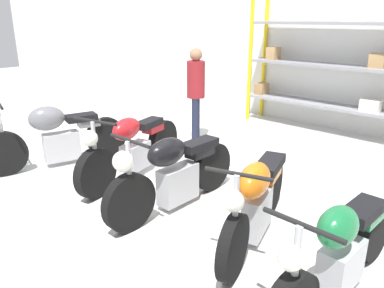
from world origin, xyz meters
The scene contains 9 objects.
ground_plane centered at (0.00, 0.00, 0.00)m, with size 30.00×30.00×0.00m, color silver.
back_wall centered at (0.00, 4.69, 1.80)m, with size 30.00×0.08×3.60m.
shelving_rack centered at (0.08, 4.32, 1.32)m, with size 3.72×0.63×2.56m.
motorcycle_grey centered at (-2.23, -0.23, 0.48)m, with size 0.83×2.12×1.06m.
motorcycle_red centered at (-1.04, 0.28, 0.44)m, with size 0.83×2.14×1.01m.
motorcycle_black centered at (0.06, 0.02, 0.46)m, with size 0.61×2.01×1.02m.
motorcycle_orange centered at (1.14, 0.13, 0.45)m, with size 0.82×1.90×0.98m.
motorcycle_green centered at (2.10, -0.14, 0.42)m, with size 0.56×2.08×0.97m.
person_browsing centered at (-1.52, 2.13, 0.98)m, with size 0.45×0.45×1.67m.
Camera 1 is at (2.97, -2.78, 2.17)m, focal length 35.00 mm.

